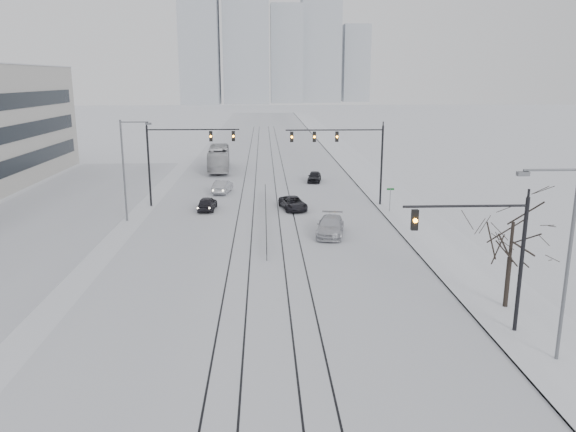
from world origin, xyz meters
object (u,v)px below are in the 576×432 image
Objects in this scene: traffic_mast_near at (490,247)px; box_truck at (219,159)px; bare_tree at (512,231)px; sedan_sb_outer at (222,187)px; sedan_sb_inner at (207,204)px; sedan_nb_right at (330,226)px; sedan_nb_far at (314,177)px; sedan_nb_front at (293,203)px.

box_truck is (-17.13, 52.06, -2.93)m from traffic_mast_near.
bare_tree is 37.91m from sedan_sb_outer.
sedan_sb_inner is (-18.87, 24.80, -3.82)m from bare_tree.
sedan_nb_far is at bearing 98.62° from sedan_nb_right.
sedan_nb_right reaches higher than sedan_sb_inner.
traffic_mast_near is 39.56m from sedan_sb_outer.
traffic_mast_near reaches higher than bare_tree.
sedan_sb_outer is (-17.97, 33.17, -3.78)m from bare_tree.
bare_tree is at bearing -70.27° from sedan_nb_far.
traffic_mast_near reaches higher than sedan_nb_front.
bare_tree reaches higher than sedan_nb_right.
sedan_nb_front is 9.65m from sedan_nb_right.
sedan_nb_right is 1.35× the size of sedan_nb_far.
box_truck is (-1.57, 15.89, 0.93)m from sedan_sb_outer.
box_truck is (-19.54, 49.06, -2.85)m from bare_tree.
sedan_nb_front is at bearing 140.76° from sedan_sb_outer.
sedan_sb_inner is at bearing 167.84° from sedan_nb_front.
sedan_nb_right is 0.44× the size of box_truck.
bare_tree reaches higher than box_truck.
bare_tree reaches higher than sedan_nb_far.
sedan_nb_front is 0.38× the size of box_truck.
bare_tree is 0.52× the size of box_truck.
box_truck is at bearing -84.76° from sedan_sb_inner.
sedan_sb_outer reaches higher than sedan_nb_far.
sedan_nb_right is (10.90, -9.38, 0.07)m from sedan_sb_inner.
sedan_nb_front is 0.88× the size of sedan_nb_right.
bare_tree is at bearing 127.82° from sedan_sb_outer.
sedan_nb_front is at bearing -93.41° from sedan_nb_far.
sedan_nb_right reaches higher than sedan_nb_front.
traffic_mast_near is 1.63× the size of sedan_sb_outer.
bare_tree is at bearing -52.01° from sedan_nb_right.
bare_tree is 1.55× the size of sedan_sb_inner.
sedan_nb_front is (8.34, -0.08, -0.05)m from sedan_sb_inner.
sedan_nb_far is at bearing 100.19° from bare_tree.
sedan_sb_outer is at bearing 119.75° from sedan_nb_front.
sedan_sb_outer is at bearing -92.48° from sedan_sb_inner.
traffic_mast_near is at bearing 105.38° from box_truck.
sedan_sb_outer is at bearing 118.45° from bare_tree.
traffic_mast_near is 1.56× the size of sedan_nb_front.
sedan_sb_outer is at bearing 130.05° from sedan_nb_right.
sedan_sb_inner is 0.77× the size of sedan_nb_right.
box_truck reaches higher than sedan_nb_far.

